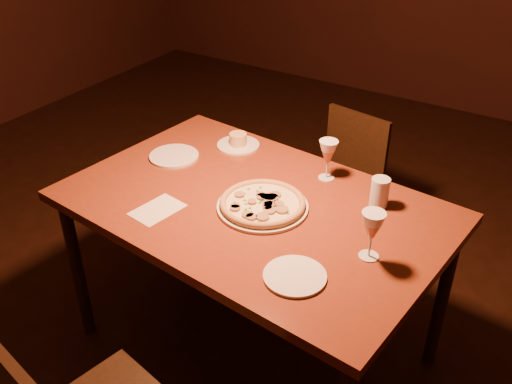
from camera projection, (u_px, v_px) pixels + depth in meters
The scene contains 11 objects.
floor at pixel (210, 372), 2.56m from camera, with size 7.00×7.00×0.00m, color black.
dining_table at pixel (254, 217), 2.30m from camera, with size 1.59×1.12×0.80m.
chair_far at pixel (342, 177), 3.14m from camera, with size 0.44×0.44×0.79m.
pizza_plate at pixel (263, 204), 2.22m from camera, with size 0.36×0.36×0.04m.
ramekin_saucer at pixel (238, 142), 2.67m from camera, with size 0.20×0.20×0.06m.
wine_glass_far at pixel (328, 160), 2.38m from camera, with size 0.08×0.08×0.18m, color #B76B4C, non-canonical shape.
wine_glass_right at pixel (371, 235), 1.93m from camera, with size 0.08×0.08×0.18m, color #B76B4C, non-canonical shape.
water_tumbler at pixel (380, 192), 2.22m from camera, with size 0.07×0.07×0.12m, color silver.
side_plate_left at pixel (174, 156), 2.58m from camera, with size 0.22×0.22×0.01m, color silver.
side_plate_near at pixel (295, 276), 1.88m from camera, with size 0.21×0.21×0.01m, color silver.
menu_card at pixel (157, 210), 2.22m from camera, with size 0.14×0.20×0.00m, color beige.
Camera 1 is at (1.10, -1.36, 2.04)m, focal length 40.00 mm.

